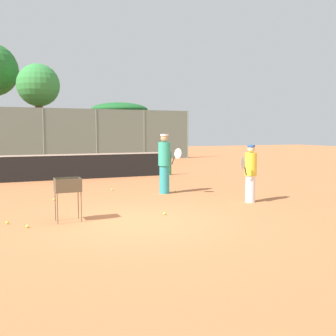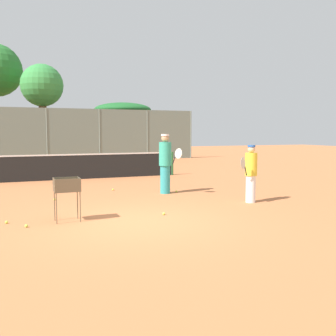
# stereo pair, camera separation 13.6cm
# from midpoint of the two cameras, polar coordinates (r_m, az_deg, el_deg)

# --- Properties ---
(ground_plane) EXTENTS (80.00, 80.00, 0.00)m
(ground_plane) POSITION_cam_midpoint_polar(r_m,az_deg,el_deg) (8.81, -5.33, -7.82)
(ground_plane) COLOR #C67242
(tennis_net) EXTENTS (9.18, 0.10, 1.07)m
(tennis_net) POSITION_cam_midpoint_polar(r_m,az_deg,el_deg) (16.85, -14.20, 0.24)
(tennis_net) COLOR #26592D
(tennis_net) RESTS_ON ground_plane
(back_fence) EXTENTS (21.07, 0.08, 3.55)m
(back_fence) POSITION_cam_midpoint_polar(r_m,az_deg,el_deg) (27.04, -17.74, 4.58)
(back_fence) COLOR slate
(back_fence) RESTS_ON ground_plane
(tree_2) EXTENTS (4.46, 4.46, 4.26)m
(tree_2) POSITION_cam_midpoint_polar(r_m,az_deg,el_deg) (31.41, -7.20, 8.27)
(tree_2) COLOR brown
(tree_2) RESTS_ON ground_plane
(tree_3) EXTENTS (2.99, 2.99, 6.77)m
(tree_3) POSITION_cam_midpoint_polar(r_m,az_deg,el_deg) (29.79, -18.43, 11.07)
(tree_3) COLOR brown
(tree_3) RESTS_ON ground_plane
(player_white_outfit) EXTENTS (0.53, 0.90, 1.92)m
(player_white_outfit) POSITION_cam_midpoint_polar(r_m,az_deg,el_deg) (12.64, -0.81, 0.75)
(player_white_outfit) COLOR teal
(player_white_outfit) RESTS_ON ground_plane
(player_red_cap) EXTENTS (0.79, 0.55, 1.62)m
(player_red_cap) POSITION_cam_midpoint_polar(r_m,az_deg,el_deg) (11.29, 11.55, -0.67)
(player_red_cap) COLOR white
(player_red_cap) RESTS_ON ground_plane
(ball_cart) EXTENTS (0.56, 0.41, 0.98)m
(ball_cart) POSITION_cam_midpoint_polar(r_m,az_deg,el_deg) (8.99, -14.76, -2.88)
(ball_cart) COLOR brown
(ball_cart) RESTS_ON ground_plane
(tennis_ball_0) EXTENTS (0.07, 0.07, 0.07)m
(tennis_ball_0) POSITION_cam_midpoint_polar(r_m,az_deg,el_deg) (15.71, -15.36, -2.07)
(tennis_ball_0) COLOR #D1E54C
(tennis_ball_0) RESTS_ON ground_plane
(tennis_ball_1) EXTENTS (0.07, 0.07, 0.07)m
(tennis_ball_1) POSITION_cam_midpoint_polar(r_m,az_deg,el_deg) (8.78, -20.17, -7.95)
(tennis_ball_1) COLOR #D1E54C
(tennis_ball_1) RESTS_ON ground_plane
(tennis_ball_3) EXTENTS (0.07, 0.07, 0.07)m
(tennis_ball_3) POSITION_cam_midpoint_polar(r_m,az_deg,el_deg) (11.92, -16.54, -4.40)
(tennis_ball_3) COLOR #D1E54C
(tennis_ball_3) RESTS_ON ground_plane
(tennis_ball_4) EXTENTS (0.07, 0.07, 0.07)m
(tennis_ball_4) POSITION_cam_midpoint_polar(r_m,az_deg,el_deg) (12.97, 0.81, -3.41)
(tennis_ball_4) COLOR #D1E54C
(tennis_ball_4) RESTS_ON ground_plane
(tennis_ball_5) EXTENTS (0.07, 0.07, 0.07)m
(tennis_ball_5) POSITION_cam_midpoint_polar(r_m,az_deg,el_deg) (13.50, -8.42, -3.12)
(tennis_ball_5) COLOR #D1E54C
(tennis_ball_5) RESTS_ON ground_plane
(tennis_ball_6) EXTENTS (0.07, 0.07, 0.07)m
(tennis_ball_6) POSITION_cam_midpoint_polar(r_m,az_deg,el_deg) (9.28, -22.71, -7.33)
(tennis_ball_6) COLOR #D1E54C
(tennis_ball_6) RESTS_ON ground_plane
(tennis_ball_7) EXTENTS (0.07, 0.07, 0.07)m
(tennis_ball_7) POSITION_cam_midpoint_polar(r_m,az_deg,el_deg) (9.49, -0.93, -6.64)
(tennis_ball_7) COLOR #D1E54C
(tennis_ball_7) RESTS_ON ground_plane
(parked_car) EXTENTS (4.20, 1.70, 1.60)m
(parked_car) POSITION_cam_midpoint_polar(r_m,az_deg,el_deg) (31.13, -13.84, 2.69)
(parked_car) COLOR white
(parked_car) RESTS_ON ground_plane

